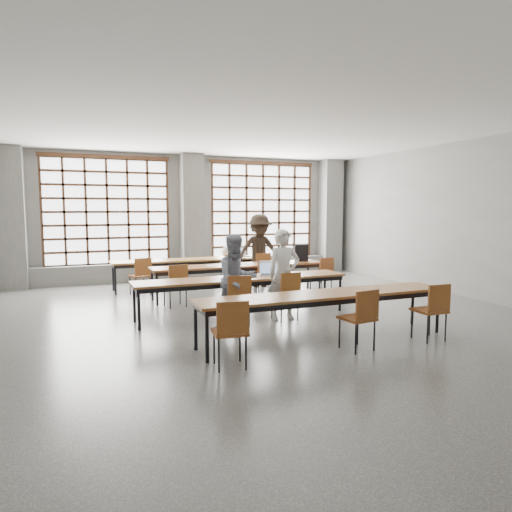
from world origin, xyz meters
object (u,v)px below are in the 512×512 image
(chair_front_right, at_px, (287,291))
(student_male, at_px, (284,275))
(desk_row_c, at_px, (243,281))
(student_back, at_px, (260,251))
(chair_near_left, at_px, (231,327))
(chair_back_right, at_px, (262,266))
(green_box, at_px, (239,274))
(student_female, at_px, (236,280))
(laptop_front, at_px, (269,272))
(chair_front_left, at_px, (238,295))
(phone, at_px, (254,277))
(backpack, at_px, (301,253))
(chair_back_left, at_px, (141,273))
(chair_back_mid, at_px, (231,268))
(desk_row_a, at_px, (193,261))
(chair_mid_centre, at_px, (266,276))
(plastic_bag, at_px, (227,252))
(red_pouch, at_px, (230,328))
(chair_near_right, at_px, (433,306))
(mouse, at_px, (289,274))
(chair_mid_right, at_px, (323,272))
(chair_near_mid, at_px, (361,313))
(chair_mid_left, at_px, (176,281))
(desk_row_d, at_px, (325,297))
(laptop_back, at_px, (241,254))
(desk_row_b, at_px, (240,267))

(chair_front_right, height_order, student_male, student_male)
(desk_row_c, bearing_deg, student_back, 61.84)
(desk_row_c, height_order, chair_near_left, chair_near_left)
(chair_back_right, distance_m, green_box, 3.09)
(student_female, bearing_deg, laptop_front, 28.75)
(chair_front_left, bearing_deg, phone, 46.96)
(student_female, bearing_deg, backpack, 37.48)
(chair_back_left, distance_m, chair_back_mid, 2.17)
(desk_row_a, bearing_deg, student_back, -17.35)
(chair_back_right, relative_size, chair_mid_centre, 1.00)
(plastic_bag, bearing_deg, red_pouch, -108.18)
(student_female, height_order, student_back, student_back)
(chair_near_right, height_order, mouse, chair_near_right)
(desk_row_c, bearing_deg, mouse, -1.21)
(green_box, bearing_deg, student_male, -41.74)
(chair_mid_right, bearing_deg, laptop_front, -149.14)
(chair_near_mid, bearing_deg, desk_row_c, 107.38)
(chair_back_right, height_order, chair_near_mid, same)
(chair_back_right, bearing_deg, student_female, -119.53)
(chair_mid_right, relative_size, green_box, 3.52)
(chair_back_right, height_order, chair_near_left, same)
(chair_front_left, height_order, chair_near_right, same)
(chair_back_right, relative_size, phone, 6.77)
(chair_mid_left, relative_size, student_male, 0.54)
(chair_mid_left, relative_size, chair_front_left, 1.00)
(desk_row_d, bearing_deg, laptop_back, 82.95)
(chair_mid_left, height_order, laptop_front, laptop_front)
(chair_mid_right, relative_size, laptop_front, 1.99)
(mouse, bearing_deg, student_male, -126.10)
(desk_row_d, height_order, backpack, backpack)
(chair_front_right, bearing_deg, desk_row_c, 133.97)
(desk_row_d, distance_m, chair_front_right, 1.32)
(chair_mid_centre, bearing_deg, desk_row_b, 121.29)
(laptop_back, xyz_separation_m, plastic_bag, (-0.43, -0.06, 0.08))
(chair_front_right, height_order, chair_near_right, same)
(laptop_front, bearing_deg, green_box, -177.58)
(chair_mid_left, bearing_deg, chair_front_right, -49.47)
(chair_back_right, xyz_separation_m, chair_mid_centre, (-0.53, -1.51, 0.00))
(desk_row_b, bearing_deg, chair_back_right, 44.07)
(chair_back_left, distance_m, chair_near_right, 6.37)
(backpack, bearing_deg, desk_row_a, 170.73)
(chair_mid_left, bearing_deg, chair_back_left, 107.50)
(chair_front_right, distance_m, chair_near_right, 2.44)
(desk_row_b, xyz_separation_m, desk_row_d, (-0.02, -3.78, 0.00))
(chair_back_mid, distance_m, chair_mid_centre, 1.53)
(desk_row_a, relative_size, phone, 30.77)
(chair_near_mid, relative_size, student_back, 0.48)
(desk_row_a, bearing_deg, chair_near_left, -100.02)
(desk_row_b, relative_size, chair_front_left, 4.55)
(phone, relative_size, backpack, 0.33)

